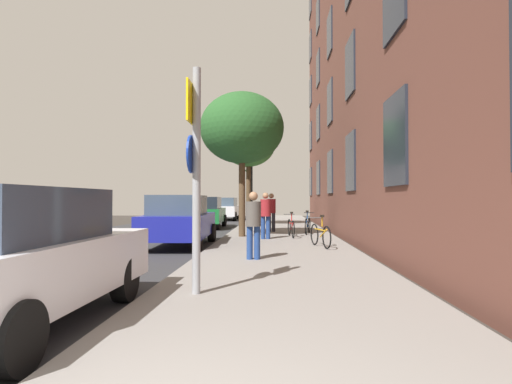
{
  "coord_description": "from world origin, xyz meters",
  "views": [
    {
      "loc": [
        0.92,
        -1.61,
        1.5
      ],
      "look_at": [
        0.3,
        11.88,
        1.75
      ],
      "focal_mm": 28.67,
      "sensor_mm": 36.0,
      "label": 1
    }
  ],
  "objects_px": {
    "bicycle_2": "(308,225)",
    "car_2": "(205,212)",
    "car_0": "(11,257)",
    "car_3": "(225,208)",
    "tree_near": "(242,128)",
    "car_1": "(180,220)",
    "bicycle_0": "(320,234)",
    "pedestrian_0": "(253,221)",
    "bicycle_1": "(291,227)",
    "pedestrian_1": "(266,212)",
    "tree_far": "(248,144)",
    "traffic_light": "(250,179)",
    "sign_post": "(195,164)",
    "pedestrian_2": "(271,210)"
  },
  "relations": [
    {
      "from": "bicycle_2",
      "to": "car_2",
      "type": "distance_m",
      "value": 6.85
    },
    {
      "from": "pedestrian_0",
      "to": "car_3",
      "type": "distance_m",
      "value": 20.39
    },
    {
      "from": "pedestrian_1",
      "to": "pedestrian_2",
      "type": "relative_size",
      "value": 0.99
    },
    {
      "from": "tree_far",
      "to": "bicycle_0",
      "type": "bearing_deg",
      "value": -74.69
    },
    {
      "from": "bicycle_1",
      "to": "bicycle_2",
      "type": "bearing_deg",
      "value": 62.81
    },
    {
      "from": "tree_near",
      "to": "car_2",
      "type": "xyz_separation_m",
      "value": [
        -2.4,
        5.99,
        -3.32
      ]
    },
    {
      "from": "tree_far",
      "to": "car_1",
      "type": "bearing_deg",
      "value": -100.06
    },
    {
      "from": "bicycle_2",
      "to": "car_3",
      "type": "bearing_deg",
      "value": 110.75
    },
    {
      "from": "traffic_light",
      "to": "tree_far",
      "type": "height_order",
      "value": "tree_far"
    },
    {
      "from": "car_3",
      "to": "traffic_light",
      "type": "bearing_deg",
      "value": -68.81
    },
    {
      "from": "car_0",
      "to": "car_3",
      "type": "relative_size",
      "value": 0.87
    },
    {
      "from": "tree_near",
      "to": "car_1",
      "type": "xyz_separation_m",
      "value": [
        -1.81,
        -2.35,
        -3.32
      ]
    },
    {
      "from": "traffic_light",
      "to": "pedestrian_0",
      "type": "bearing_deg",
      "value": -86.18
    },
    {
      "from": "traffic_light",
      "to": "pedestrian_1",
      "type": "distance_m",
      "value": 9.9
    },
    {
      "from": "tree_far",
      "to": "pedestrian_0",
      "type": "xyz_separation_m",
      "value": [
        0.93,
        -12.55,
        -3.48
      ]
    },
    {
      "from": "car_1",
      "to": "car_2",
      "type": "height_order",
      "value": "same"
    },
    {
      "from": "bicycle_1",
      "to": "pedestrian_0",
      "type": "distance_m",
      "value": 5.81
    },
    {
      "from": "bicycle_0",
      "to": "pedestrian_0",
      "type": "relative_size",
      "value": 1.04
    },
    {
      "from": "traffic_light",
      "to": "bicycle_1",
      "type": "xyz_separation_m",
      "value": [
        2.06,
        -8.88,
        -2.23
      ]
    },
    {
      "from": "tree_far",
      "to": "car_3",
      "type": "relative_size",
      "value": 1.25
    },
    {
      "from": "sign_post",
      "to": "pedestrian_0",
      "type": "distance_m",
      "value": 3.66
    },
    {
      "from": "car_2",
      "to": "car_0",
      "type": "bearing_deg",
      "value": -87.93
    },
    {
      "from": "car_2",
      "to": "bicycle_0",
      "type": "bearing_deg",
      "value": -61.94
    },
    {
      "from": "pedestrian_1",
      "to": "car_3",
      "type": "xyz_separation_m",
      "value": [
        -3.3,
        15.27,
        -0.2
      ]
    },
    {
      "from": "traffic_light",
      "to": "pedestrian_0",
      "type": "relative_size",
      "value": 2.43
    },
    {
      "from": "car_1",
      "to": "car_2",
      "type": "distance_m",
      "value": 8.35
    },
    {
      "from": "car_1",
      "to": "car_3",
      "type": "distance_m",
      "value": 16.67
    },
    {
      "from": "car_2",
      "to": "car_3",
      "type": "xyz_separation_m",
      "value": [
        0.0,
        8.33,
        0.0
      ]
    },
    {
      "from": "bicycle_2",
      "to": "car_3",
      "type": "relative_size",
      "value": 0.38
    },
    {
      "from": "sign_post",
      "to": "car_3",
      "type": "height_order",
      "value": "sign_post"
    },
    {
      "from": "car_0",
      "to": "car_1",
      "type": "height_order",
      "value": "same"
    },
    {
      "from": "car_0",
      "to": "bicycle_1",
      "type": "bearing_deg",
      "value": 71.01
    },
    {
      "from": "tree_far",
      "to": "pedestrian_0",
      "type": "height_order",
      "value": "tree_far"
    },
    {
      "from": "car_1",
      "to": "pedestrian_1",
      "type": "bearing_deg",
      "value": 27.22
    },
    {
      "from": "bicycle_2",
      "to": "car_1",
      "type": "relative_size",
      "value": 0.4
    },
    {
      "from": "bicycle_2",
      "to": "car_2",
      "type": "bearing_deg",
      "value": 136.3
    },
    {
      "from": "bicycle_0",
      "to": "car_3",
      "type": "xyz_separation_m",
      "value": [
        -4.95,
        17.62,
        0.36
      ]
    },
    {
      "from": "pedestrian_1",
      "to": "car_1",
      "type": "relative_size",
      "value": 0.38
    },
    {
      "from": "tree_far",
      "to": "bicycle_2",
      "type": "bearing_deg",
      "value": -63.36
    },
    {
      "from": "bicycle_1",
      "to": "pedestrian_0",
      "type": "relative_size",
      "value": 1.1
    },
    {
      "from": "car_1",
      "to": "bicycle_0",
      "type": "bearing_deg",
      "value": -12.35
    },
    {
      "from": "car_2",
      "to": "car_3",
      "type": "relative_size",
      "value": 0.95
    },
    {
      "from": "pedestrian_0",
      "to": "pedestrian_1",
      "type": "bearing_deg",
      "value": 88.01
    },
    {
      "from": "car_1",
      "to": "bicycle_1",
      "type": "bearing_deg",
      "value": 31.26
    },
    {
      "from": "bicycle_0",
      "to": "tree_far",
      "type": "bearing_deg",
      "value": 105.31
    },
    {
      "from": "sign_post",
      "to": "car_1",
      "type": "relative_size",
      "value": 0.77
    },
    {
      "from": "traffic_light",
      "to": "tree_near",
      "type": "distance_m",
      "value": 8.87
    },
    {
      "from": "bicycle_1",
      "to": "car_3",
      "type": "relative_size",
      "value": 0.38
    },
    {
      "from": "pedestrian_0",
      "to": "car_0",
      "type": "bearing_deg",
      "value": -117.59
    },
    {
      "from": "bicycle_0",
      "to": "car_0",
      "type": "relative_size",
      "value": 0.41
    }
  ]
}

